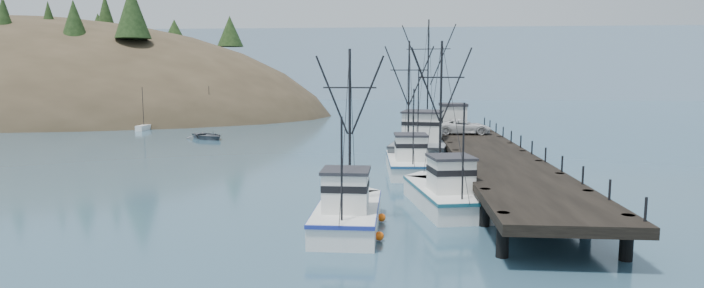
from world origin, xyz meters
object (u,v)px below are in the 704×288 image
object	(u,v)px
trawler_mid	(348,212)
pier_shed	(453,116)
motorboat	(208,139)
pier	(489,154)
pickup_truck	(463,127)
work_vessel	(425,144)
trawler_near	(443,193)
trawler_far	(409,162)

from	to	relation	value
trawler_mid	pier_shed	world-z (taller)	trawler_mid
motorboat	pier	bearing A→B (deg)	-84.34
pier	pickup_truck	distance (m)	12.09
pier	work_vessel	xyz separation A→B (m)	(-4.53, 10.03, -0.46)
pier	trawler_mid	world-z (taller)	trawler_mid
pier_shed	motorboat	xyz separation A→B (m)	(-29.68, 4.51, -3.42)
trawler_near	pickup_truck	world-z (taller)	trawler_near
trawler_far	trawler_near	bearing A→B (deg)	-81.14
trawler_mid	motorboat	world-z (taller)	trawler_mid
trawler_near	pickup_truck	distance (m)	23.26
trawler_mid	pickup_truck	distance (m)	29.36
pier	pier_shed	bearing A→B (deg)	93.51
trawler_far	pickup_truck	distance (m)	12.52
pier	trawler_mid	size ratio (longest dim) A/B	4.59
trawler_near	motorboat	xyz separation A→B (m)	(-26.37, 33.35, -0.82)
pickup_truck	motorboat	bearing A→B (deg)	68.29
trawler_near	pier_shed	distance (m)	29.14
pier	pier_shed	size ratio (longest dim) A/B	13.75
trawler_far	pickup_truck	size ratio (longest dim) A/B	2.01
pier	work_vessel	bearing A→B (deg)	114.28
trawler_near	trawler_mid	distance (m)	7.27
pier	motorboat	bearing A→B (deg)	143.82
pier	trawler_near	distance (m)	11.73
trawler_mid	motorboat	distance (m)	43.74
work_vessel	pier_shed	size ratio (longest dim) A/B	5.18
trawler_far	motorboat	distance (m)	32.62
trawler_near	work_vessel	bearing A→B (deg)	90.31
trawler_mid	pickup_truck	bearing A→B (deg)	71.90
trawler_near	motorboat	bearing A→B (deg)	128.33
trawler_mid	trawler_far	world-z (taller)	trawler_far
trawler_near	motorboat	size ratio (longest dim) A/B	1.85
pier_shed	pickup_truck	xyz separation A→B (m)	(0.49, -5.97, -0.66)
trawler_far	motorboat	size ratio (longest dim) A/B	1.99
pier_shed	motorboat	distance (m)	30.21
pier_shed	trawler_far	bearing A→B (deg)	-106.90
pickup_truck	motorboat	size ratio (longest dim) A/B	0.99
work_vessel	pickup_truck	distance (m)	4.65
trawler_near	pier_shed	bearing A→B (deg)	83.45
trawler_near	trawler_far	xyz separation A→B (m)	(-1.85, 11.86, 0.00)
work_vessel	pier_shed	bearing A→B (deg)	66.77
trawler_near	motorboat	world-z (taller)	trawler_near
trawler_near	work_vessel	size ratio (longest dim) A/B	0.62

